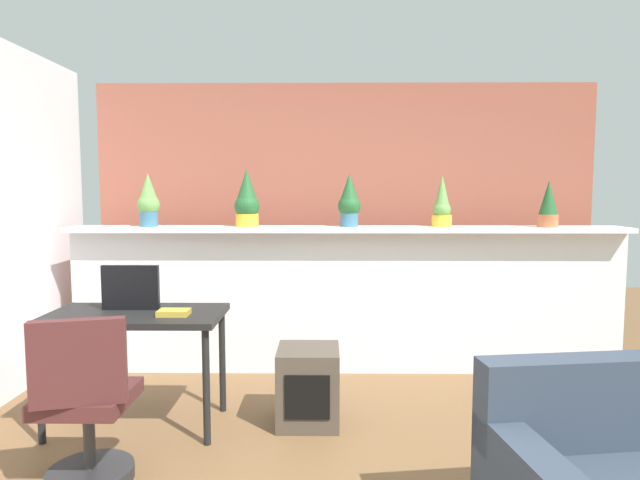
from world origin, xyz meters
name	(u,v)px	position (x,y,z in m)	size (l,w,h in m)	color
divider_wall	(347,302)	(0.00, 2.00, 0.59)	(4.56, 0.16, 1.19)	white
plant_shelf	(347,229)	(0.00, 1.96, 1.21)	(4.56, 0.36, 0.04)	white
brick_wall_behind	(345,220)	(0.00, 2.60, 1.25)	(4.56, 0.10, 2.50)	#9E5442
potted_plant_0	(148,201)	(-1.63, 1.96, 1.44)	(0.18, 0.18, 0.44)	#386B84
potted_plant_1	(247,200)	(-0.83, 1.98, 1.44)	(0.21, 0.21, 0.47)	gold
potted_plant_2	(349,201)	(0.02, 1.98, 1.44)	(0.19, 0.19, 0.44)	#386B84
potted_plant_3	(442,205)	(0.78, 1.99, 1.40)	(0.16, 0.16, 0.42)	gold
potted_plant_4	(548,205)	(1.63, 1.93, 1.41)	(0.16, 0.16, 0.38)	#C66B42
desk	(136,325)	(-1.39, 0.90, 0.67)	(1.10, 0.60, 0.75)	black
tv_monitor	(131,287)	(-1.44, 0.98, 0.90)	(0.37, 0.04, 0.29)	black
office_chair	(86,414)	(-1.40, 0.17, 0.39)	(0.49, 0.49, 0.91)	#262628
side_cube_shelf	(308,386)	(-0.29, 0.95, 0.25)	(0.40, 0.41, 0.50)	#4C4238
book_on_desk	(174,313)	(-1.12, 0.81, 0.77)	(0.19, 0.13, 0.04)	gold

